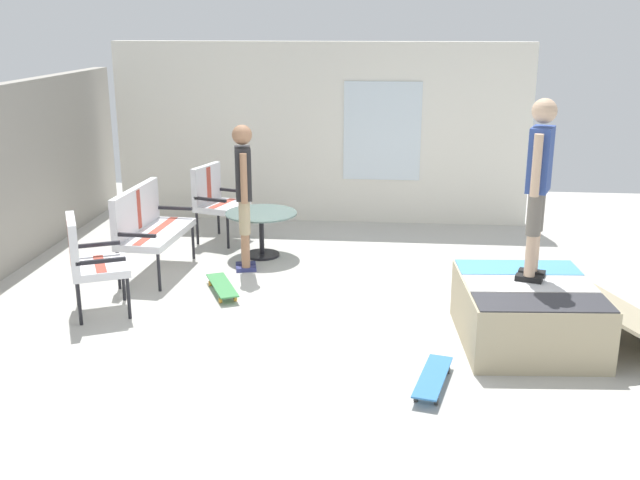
{
  "coord_description": "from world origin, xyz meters",
  "views": [
    {
      "loc": [
        -6.91,
        -0.53,
        2.9
      ],
      "look_at": [
        0.38,
        0.17,
        0.7
      ],
      "focal_mm": 41.6,
      "sensor_mm": 36.0,
      "label": 1
    }
  ],
  "objects_px": {
    "skate_ramp": "(531,313)",
    "patio_table": "(261,225)",
    "patio_bench": "(147,222)",
    "person_watching": "(244,186)",
    "skateboard_by_bench": "(222,286)",
    "person_skater": "(539,177)",
    "skateboard_spare": "(433,377)",
    "patio_chair_near_house": "(215,196)",
    "patio_chair_by_wall": "(87,256)"
  },
  "relations": [
    {
      "from": "patio_chair_near_house",
      "to": "patio_table",
      "type": "distance_m",
      "value": 1.0
    },
    {
      "from": "person_skater",
      "to": "patio_bench",
      "type": "bearing_deg",
      "value": 70.68
    },
    {
      "from": "person_skater",
      "to": "patio_chair_by_wall",
      "type": "bearing_deg",
      "value": 88.05
    },
    {
      "from": "person_watching",
      "to": "person_skater",
      "type": "height_order",
      "value": "person_skater"
    },
    {
      "from": "skateboard_spare",
      "to": "skateboard_by_bench",
      "type": "bearing_deg",
      "value": 48.26
    },
    {
      "from": "person_watching",
      "to": "skateboard_by_bench",
      "type": "height_order",
      "value": "person_watching"
    },
    {
      "from": "patio_bench",
      "to": "person_watching",
      "type": "bearing_deg",
      "value": -77.98
    },
    {
      "from": "patio_table",
      "to": "person_skater",
      "type": "relative_size",
      "value": 0.54
    },
    {
      "from": "patio_table",
      "to": "patio_bench",
      "type": "bearing_deg",
      "value": 121.87
    },
    {
      "from": "person_watching",
      "to": "patio_chair_near_house",
      "type": "bearing_deg",
      "value": 28.64
    },
    {
      "from": "person_skater",
      "to": "skateboard_by_bench",
      "type": "height_order",
      "value": "person_skater"
    },
    {
      "from": "skate_ramp",
      "to": "skateboard_spare",
      "type": "bearing_deg",
      "value": 136.2
    },
    {
      "from": "person_skater",
      "to": "skate_ramp",
      "type": "bearing_deg",
      "value": -178.34
    },
    {
      "from": "skateboard_by_bench",
      "to": "skateboard_spare",
      "type": "relative_size",
      "value": 0.98
    },
    {
      "from": "patio_chair_by_wall",
      "to": "skateboard_by_bench",
      "type": "relative_size",
      "value": 1.26
    },
    {
      "from": "person_skater",
      "to": "skateboard_spare",
      "type": "relative_size",
      "value": 2.01
    },
    {
      "from": "patio_bench",
      "to": "person_skater",
      "type": "distance_m",
      "value": 4.48
    },
    {
      "from": "skateboard_spare",
      "to": "patio_chair_near_house",
      "type": "bearing_deg",
      "value": 34.56
    },
    {
      "from": "skateboard_spare",
      "to": "patio_table",
      "type": "bearing_deg",
      "value": 30.88
    },
    {
      "from": "skate_ramp",
      "to": "person_watching",
      "type": "bearing_deg",
      "value": 58.88
    },
    {
      "from": "patio_chair_near_house",
      "to": "person_skater",
      "type": "height_order",
      "value": "person_skater"
    },
    {
      "from": "patio_bench",
      "to": "patio_chair_by_wall",
      "type": "relative_size",
      "value": 1.26
    },
    {
      "from": "person_watching",
      "to": "skateboard_by_bench",
      "type": "xyz_separation_m",
      "value": [
        -0.84,
        0.1,
        -0.93
      ]
    },
    {
      "from": "skate_ramp",
      "to": "person_watching",
      "type": "distance_m",
      "value": 3.61
    },
    {
      "from": "patio_chair_near_house",
      "to": "person_watching",
      "type": "relative_size",
      "value": 0.59
    },
    {
      "from": "patio_bench",
      "to": "patio_table",
      "type": "distance_m",
      "value": 1.45
    },
    {
      "from": "patio_chair_near_house",
      "to": "person_watching",
      "type": "distance_m",
      "value": 1.38
    },
    {
      "from": "patio_table",
      "to": "skateboard_spare",
      "type": "height_order",
      "value": "patio_table"
    },
    {
      "from": "patio_chair_near_house",
      "to": "patio_bench",
      "type": "bearing_deg",
      "value": 161.12
    },
    {
      "from": "skate_ramp",
      "to": "skateboard_spare",
      "type": "relative_size",
      "value": 2.48
    },
    {
      "from": "person_watching",
      "to": "patio_table",
      "type": "bearing_deg",
      "value": -11.66
    },
    {
      "from": "skateboard_spare",
      "to": "person_watching",
      "type": "bearing_deg",
      "value": 36.79
    },
    {
      "from": "patio_bench",
      "to": "patio_chair_near_house",
      "type": "relative_size",
      "value": 1.26
    },
    {
      "from": "patio_bench",
      "to": "patio_chair_near_house",
      "type": "bearing_deg",
      "value": -18.88
    },
    {
      "from": "skate_ramp",
      "to": "skateboard_spare",
      "type": "height_order",
      "value": "skate_ramp"
    },
    {
      "from": "skate_ramp",
      "to": "patio_table",
      "type": "relative_size",
      "value": 2.27
    },
    {
      "from": "skate_ramp",
      "to": "patio_bench",
      "type": "xyz_separation_m",
      "value": [
        1.59,
        4.14,
        0.32
      ]
    },
    {
      "from": "skate_ramp",
      "to": "skateboard_spare",
      "type": "distance_m",
      "value": 1.36
    },
    {
      "from": "patio_bench",
      "to": "patio_table",
      "type": "relative_size",
      "value": 1.42
    },
    {
      "from": "skateboard_by_bench",
      "to": "patio_chair_by_wall",
      "type": "bearing_deg",
      "value": 120.18
    },
    {
      "from": "patio_chair_by_wall",
      "to": "skateboard_spare",
      "type": "height_order",
      "value": "patio_chair_by_wall"
    },
    {
      "from": "skate_ramp",
      "to": "skateboard_by_bench",
      "type": "height_order",
      "value": "skate_ramp"
    },
    {
      "from": "patio_chair_by_wall",
      "to": "skateboard_by_bench",
      "type": "height_order",
      "value": "patio_chair_by_wall"
    },
    {
      "from": "patio_bench",
      "to": "patio_table",
      "type": "bearing_deg",
      "value": -58.13
    },
    {
      "from": "person_watching",
      "to": "skateboard_spare",
      "type": "bearing_deg",
      "value": -143.21
    },
    {
      "from": "patio_bench",
      "to": "skateboard_spare",
      "type": "relative_size",
      "value": 1.56
    },
    {
      "from": "patio_bench",
      "to": "patio_chair_near_house",
      "type": "xyz_separation_m",
      "value": [
        1.4,
        -0.48,
        -0.0
      ]
    },
    {
      "from": "skate_ramp",
      "to": "patio_chair_by_wall",
      "type": "xyz_separation_m",
      "value": [
        0.29,
        4.32,
        0.32
      ]
    },
    {
      "from": "skate_ramp",
      "to": "patio_chair_near_house",
      "type": "xyz_separation_m",
      "value": [
        2.99,
        3.66,
        0.32
      ]
    },
    {
      "from": "patio_chair_by_wall",
      "to": "person_skater",
      "type": "distance_m",
      "value": 4.42
    }
  ]
}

